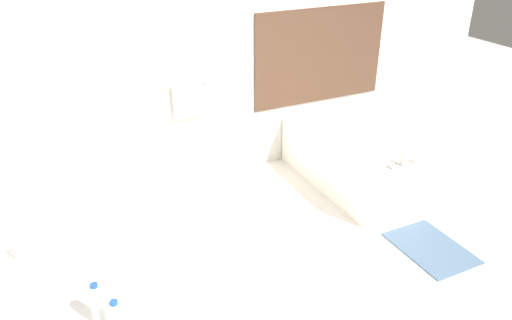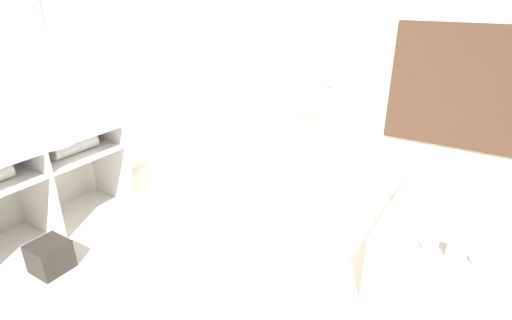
{
  "view_description": "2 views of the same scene",
  "coord_description": "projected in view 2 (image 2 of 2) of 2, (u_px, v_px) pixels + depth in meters",
  "views": [
    {
      "loc": [
        -1.82,
        -2.61,
        2.8
      ],
      "look_at": [
        -0.13,
        0.86,
        0.82
      ],
      "focal_mm": 35.0,
      "sensor_mm": 36.0,
      "label": 1
    },
    {
      "loc": [
        1.41,
        -1.72,
        2.06
      ],
      "look_at": [
        -0.17,
        0.81,
        0.77
      ],
      "focal_mm": 28.0,
      "sensor_mm": 36.0,
      "label": 2
    }
  ],
  "objects": [
    {
      "name": "sink_faucet",
      "position": [
        38.0,
        119.0,
        3.56
      ],
      "size": [
        0.09,
        0.04,
        0.18
      ],
      "color": "silver",
      "rests_on": "vanity_counter"
    },
    {
      "name": "waste_bin",
      "position": [
        50.0,
        256.0,
        3.13
      ],
      "size": [
        0.26,
        0.26,
        0.24
      ],
      "color": "#2D2823",
      "rests_on": "ground_plane"
    },
    {
      "name": "wall_back_with_blinds",
      "position": [
        348.0,
        65.0,
        4.02
      ],
      "size": [
        7.4,
        0.13,
        2.7
      ],
      "color": "white",
      "rests_on": "ground_plane"
    },
    {
      "name": "bathtub",
      "position": [
        457.0,
        232.0,
        3.13
      ],
      "size": [
        0.96,
        1.66,
        0.66
      ],
      "color": "silver",
      "rests_on": "ground_plane"
    },
    {
      "name": "ground_plane",
      "position": [
        216.0,
        302.0,
        2.85
      ],
      "size": [
        16.0,
        16.0,
        0.0
      ],
      "primitive_type": "plane",
      "color": "silver",
      "rests_on": "ground"
    },
    {
      "name": "vanity_counter",
      "position": [
        33.0,
        165.0,
        3.43
      ],
      "size": [
        0.62,
        1.62,
        0.9
      ],
      "color": "white",
      "rests_on": "ground_plane"
    },
    {
      "name": "wall_left_with_mirror",
      "position": [
        0.0,
        78.0,
        3.39
      ],
      "size": [
        0.08,
        7.4,
        2.7
      ],
      "color": "white",
      "rests_on": "ground_plane"
    }
  ]
}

